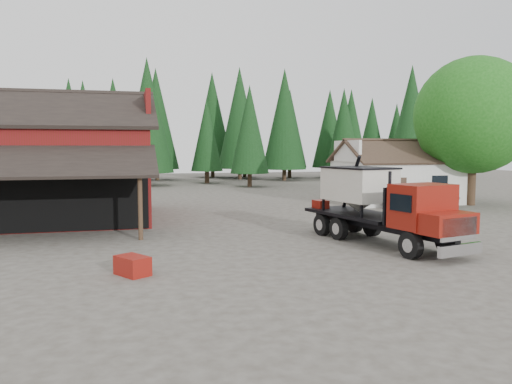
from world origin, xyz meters
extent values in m
plane|color=#484238|center=(0.00, 0.00, 0.00)|extent=(120.00, 120.00, 0.00)
cube|color=maroon|center=(-11.00, 10.00, 2.50)|extent=(12.00, 10.00, 5.00)
cube|color=black|center=(-11.00, 7.50, 6.00)|extent=(12.80, 5.53, 2.35)
cube|color=black|center=(-11.00, 12.50, 6.00)|extent=(12.80, 5.53, 2.35)
cube|color=maroon|center=(-5.00, 10.00, 6.00)|extent=(0.25, 7.00, 2.00)
cube|color=black|center=(-11.00, 3.40, 3.40)|extent=(12.40, 3.53, 1.44)
cylinder|color=#382619|center=(-5.60, 2.10, 1.40)|extent=(0.20, 0.20, 2.80)
cube|color=black|center=(-11.00, 4.95, 2.00)|extent=(11.70, 0.08, 3.90)
cube|color=silver|center=(13.00, 13.00, 1.50)|extent=(8.00, 6.00, 3.00)
cube|color=#38281E|center=(13.00, 11.50, 3.75)|extent=(8.60, 3.42, 1.80)
cube|color=#38281E|center=(13.00, 14.50, 3.75)|extent=(8.60, 3.42, 1.80)
cube|color=silver|center=(9.00, 13.00, 3.75)|extent=(0.20, 4.20, 1.50)
cube|color=silver|center=(17.00, 13.00, 3.75)|extent=(0.20, 4.20, 1.50)
cube|color=#38281E|center=(11.50, 9.98, 1.00)|extent=(0.90, 0.06, 2.00)
cube|color=black|center=(14.50, 9.98, 1.60)|extent=(1.20, 0.06, 1.00)
cylinder|color=#382619|center=(17.00, 10.00, 1.60)|extent=(0.60, 0.60, 3.20)
sphere|color=#185513|center=(17.00, 10.00, 6.20)|extent=(8.00, 8.00, 8.00)
sphere|color=#185513|center=(15.80, 10.80, 5.00)|extent=(4.40, 4.40, 4.40)
sphere|color=#185513|center=(18.00, 9.20, 5.30)|extent=(4.80, 4.80, 4.80)
cylinder|color=#382619|center=(6.00, 30.00, 0.80)|extent=(0.44, 0.44, 1.60)
cone|color=black|center=(6.00, 30.00, 5.90)|extent=(3.96, 3.96, 9.00)
cylinder|color=#382619|center=(22.00, 26.00, 0.80)|extent=(0.44, 0.44, 1.60)
cone|color=black|center=(22.00, 26.00, 6.90)|extent=(4.84, 4.84, 11.00)
cylinder|color=#382619|center=(-4.00, 34.00, 0.80)|extent=(0.44, 0.44, 1.60)
cone|color=black|center=(-4.00, 34.00, 7.40)|extent=(5.28, 5.28, 12.00)
cylinder|color=black|center=(3.66, -4.10, 0.48)|extent=(0.52, 1.01, 0.97)
cylinder|color=black|center=(5.46, -3.68, 0.48)|extent=(0.52, 1.01, 0.97)
cylinder|color=black|center=(2.69, 0.01, 0.48)|extent=(0.52, 1.01, 0.97)
cylinder|color=black|center=(4.49, 0.44, 0.48)|extent=(0.52, 1.01, 0.97)
cylinder|color=black|center=(2.41, 1.22, 0.48)|extent=(0.52, 1.01, 0.97)
cylinder|color=black|center=(4.21, 1.64, 0.48)|extent=(0.52, 1.01, 0.97)
cube|color=black|center=(3.91, -1.15, 0.84)|extent=(2.67, 7.60, 0.35)
cube|color=silver|center=(4.87, -5.22, 0.48)|extent=(2.01, 0.62, 0.40)
cube|color=silver|center=(4.85, -5.14, 1.19)|extent=(1.65, 0.47, 0.79)
cube|color=maroon|center=(4.73, -4.62, 1.32)|extent=(2.19, 1.57, 0.75)
cube|color=maroon|center=(4.47, -3.51, 1.81)|extent=(2.40, 1.94, 1.63)
cube|color=black|center=(4.63, -4.19, 2.07)|extent=(1.82, 0.49, 0.79)
cylinder|color=black|center=(3.43, -2.93, 2.29)|extent=(0.15, 0.15, 1.59)
cube|color=black|center=(4.27, -2.65, 1.76)|extent=(2.13, 0.60, 1.41)
cube|color=black|center=(3.63, 0.05, 1.07)|extent=(3.35, 5.49, 0.14)
cube|color=beige|center=(3.63, 0.05, 2.38)|extent=(2.64, 3.29, 1.41)
cone|color=beige|center=(3.63, 0.05, 1.50)|extent=(2.33, 2.33, 0.62)
cube|color=black|center=(3.63, 0.05, 3.10)|extent=(2.74, 3.40, 0.07)
cylinder|color=black|center=(3.87, 1.38, 2.29)|extent=(0.22, 1.95, 2.69)
cube|color=maroon|center=(2.64, 1.99, 1.32)|extent=(0.68, 0.81, 0.40)
cylinder|color=silver|center=(5.32, -2.72, 0.75)|extent=(0.68, 0.97, 0.49)
imported|color=#929399|center=(12.86, 10.00, 0.81)|extent=(6.11, 3.38, 1.62)
cube|color=maroon|center=(-6.00, -4.02, 0.30)|extent=(1.19, 1.30, 0.60)
camera|label=1|loc=(-6.05, -19.74, 3.93)|focal=35.00mm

